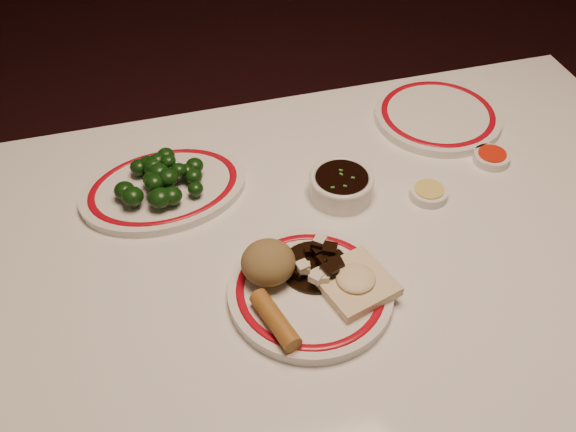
# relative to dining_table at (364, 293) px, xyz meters

# --- Properties ---
(dining_table) EXTENTS (1.20, 0.90, 0.75)m
(dining_table) POSITION_rel_dining_table_xyz_m (0.00, 0.00, 0.00)
(dining_table) COLOR white
(dining_table) RESTS_ON ground
(main_plate) EXTENTS (0.26, 0.26, 0.02)m
(main_plate) POSITION_rel_dining_table_xyz_m (-0.11, -0.05, 0.10)
(main_plate) COLOR white
(main_plate) RESTS_ON dining_table
(rice_mound) EXTENTS (0.08, 0.08, 0.06)m
(rice_mound) POSITION_rel_dining_table_xyz_m (-0.16, -0.01, 0.14)
(rice_mound) COLOR olive
(rice_mound) RESTS_ON main_plate
(spring_roll) EXTENTS (0.05, 0.10, 0.03)m
(spring_roll) POSITION_rel_dining_table_xyz_m (-0.18, -0.10, 0.12)
(spring_roll) COLOR #A26A28
(spring_roll) RESTS_ON main_plate
(fried_wonton) EXTENTS (0.12, 0.12, 0.03)m
(fried_wonton) POSITION_rel_dining_table_xyz_m (-0.05, -0.07, 0.12)
(fried_wonton) COLOR beige
(fried_wonton) RESTS_ON main_plate
(stirfry_heap) EXTENTS (0.10, 0.10, 0.03)m
(stirfry_heap) POSITION_rel_dining_table_xyz_m (-0.09, -0.02, 0.12)
(stirfry_heap) COLOR black
(stirfry_heap) RESTS_ON main_plate
(broccoli_plate) EXTENTS (0.31, 0.28, 0.02)m
(broccoli_plate) POSITION_rel_dining_table_xyz_m (-0.28, 0.23, 0.10)
(broccoli_plate) COLOR white
(broccoli_plate) RESTS_ON dining_table
(broccoli_pile) EXTENTS (0.15, 0.14, 0.05)m
(broccoli_pile) POSITION_rel_dining_table_xyz_m (-0.29, 0.23, 0.13)
(broccoli_pile) COLOR #23471C
(broccoli_pile) RESTS_ON broccoli_plate
(soy_bowl) EXTENTS (0.11, 0.11, 0.04)m
(soy_bowl) POSITION_rel_dining_table_xyz_m (0.00, 0.14, 0.11)
(soy_bowl) COLOR white
(soy_bowl) RESTS_ON dining_table
(sweet_sour_dish) EXTENTS (0.06, 0.06, 0.02)m
(sweet_sour_dish) POSITION_rel_dining_table_xyz_m (0.29, 0.15, 0.10)
(sweet_sour_dish) COLOR white
(sweet_sour_dish) RESTS_ON dining_table
(mustard_dish) EXTENTS (0.06, 0.06, 0.02)m
(mustard_dish) POSITION_rel_dining_table_xyz_m (0.14, 0.10, 0.10)
(mustard_dish) COLOR white
(mustard_dish) RESTS_ON dining_table
(far_plate) EXTENTS (0.28, 0.28, 0.02)m
(far_plate) POSITION_rel_dining_table_xyz_m (0.25, 0.30, 0.10)
(far_plate) COLOR white
(far_plate) RESTS_ON dining_table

